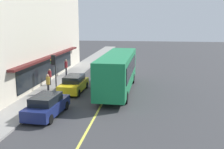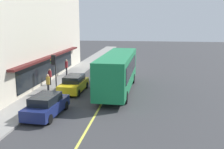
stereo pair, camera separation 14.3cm
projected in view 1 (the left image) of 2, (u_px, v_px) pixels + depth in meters
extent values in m
plane|color=#38383A|center=(111.00, 88.00, 25.82)|extent=(120.00, 120.00, 0.00)
cube|color=gray|center=(55.00, 86.00, 26.55)|extent=(80.00, 2.52, 0.15)
cube|color=#D8D14C|center=(111.00, 88.00, 25.82)|extent=(36.00, 0.16, 0.01)
cube|color=beige|center=(3.00, 36.00, 28.48)|extent=(25.13, 10.31, 9.71)
cube|color=#4C1919|center=(52.00, 56.00, 28.19)|extent=(17.59, 0.70, 0.20)
cube|color=black|center=(50.00, 68.00, 28.48)|extent=(15.08, 0.08, 2.00)
cube|color=#197F47|center=(118.00, 70.00, 24.33)|extent=(11.05, 2.74, 3.00)
cube|color=black|center=(124.00, 58.00, 29.53)|extent=(0.17, 2.10, 1.80)
cube|color=black|center=(104.00, 67.00, 24.16)|extent=(8.80, 0.25, 1.32)
cube|color=black|center=(131.00, 67.00, 23.78)|extent=(8.80, 0.25, 1.32)
cube|color=#0CF259|center=(124.00, 50.00, 29.42)|extent=(0.12, 1.90, 0.36)
cube|color=#2D2D33|center=(124.00, 72.00, 29.95)|extent=(0.21, 2.40, 0.40)
cylinder|color=black|center=(112.00, 78.00, 28.21)|extent=(1.01, 0.32, 1.00)
cylinder|color=black|center=(133.00, 79.00, 27.87)|extent=(1.01, 0.32, 1.00)
cylinder|color=black|center=(98.00, 96.00, 21.40)|extent=(1.01, 0.32, 1.00)
cylinder|color=black|center=(126.00, 97.00, 21.06)|extent=(1.01, 0.32, 1.00)
cylinder|color=#2D2D33|center=(56.00, 72.00, 24.87)|extent=(0.12, 0.12, 3.20)
cube|color=black|center=(53.00, 60.00, 24.66)|extent=(0.30, 0.30, 0.90)
sphere|color=red|center=(51.00, 57.00, 24.63)|extent=(0.18, 0.18, 0.18)
sphere|color=orange|center=(51.00, 60.00, 24.68)|extent=(0.18, 0.18, 0.18)
sphere|color=green|center=(51.00, 63.00, 24.74)|extent=(0.18, 0.18, 0.18)
cube|color=navy|center=(47.00, 107.00, 18.37)|extent=(4.40, 2.04, 0.75)
cube|color=black|center=(46.00, 99.00, 18.09)|extent=(2.49, 1.65, 0.55)
cylinder|color=black|center=(45.00, 104.00, 19.94)|extent=(0.65, 0.26, 0.64)
cylinder|color=black|center=(66.00, 106.00, 19.63)|extent=(0.65, 0.26, 0.64)
cylinder|color=black|center=(26.00, 118.00, 17.21)|extent=(0.65, 0.26, 0.64)
cylinder|color=black|center=(50.00, 119.00, 16.90)|extent=(0.65, 0.26, 0.64)
cube|color=yellow|center=(74.00, 86.00, 24.45)|extent=(4.33, 1.87, 0.75)
cube|color=black|center=(74.00, 78.00, 24.47)|extent=(2.43, 1.55, 0.55)
cylinder|color=black|center=(78.00, 93.00, 23.01)|extent=(0.64, 0.23, 0.64)
cylinder|color=black|center=(60.00, 92.00, 23.25)|extent=(0.64, 0.23, 0.64)
cylinder|color=black|center=(86.00, 85.00, 25.76)|extent=(0.64, 0.23, 0.64)
cylinder|color=black|center=(70.00, 85.00, 26.00)|extent=(0.64, 0.23, 0.64)
cylinder|color=black|center=(50.00, 81.00, 26.52)|extent=(0.18, 0.18, 0.79)
cylinder|color=maroon|center=(50.00, 74.00, 26.38)|extent=(0.34, 0.34, 0.62)
sphere|color=tan|center=(49.00, 70.00, 26.29)|extent=(0.22, 0.22, 0.22)
cylinder|color=black|center=(48.00, 89.00, 23.34)|extent=(0.18, 0.18, 0.84)
cylinder|color=#B28C33|center=(48.00, 81.00, 23.18)|extent=(0.34, 0.34, 0.67)
sphere|color=tan|center=(48.00, 76.00, 23.09)|extent=(0.24, 0.24, 0.24)
cylinder|color=black|center=(66.00, 71.00, 31.20)|extent=(0.18, 0.18, 0.90)
cylinder|color=maroon|center=(66.00, 65.00, 31.04)|extent=(0.34, 0.34, 0.71)
sphere|color=tan|center=(66.00, 61.00, 30.94)|extent=(0.25, 0.25, 0.25)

